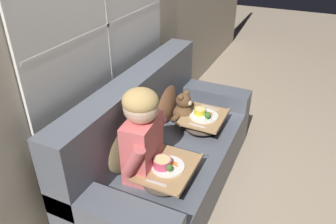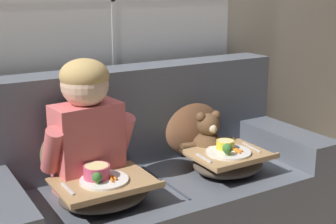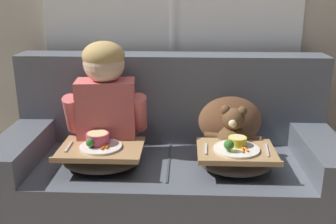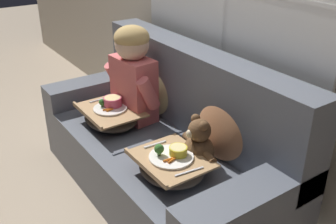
{
  "view_description": "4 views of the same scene",
  "coord_description": "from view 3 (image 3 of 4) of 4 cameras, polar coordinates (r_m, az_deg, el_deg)",
  "views": [
    {
      "loc": [
        -1.94,
        -0.87,
        2.0
      ],
      "look_at": [
        -0.01,
        0.03,
        0.73
      ],
      "focal_mm": 35.0,
      "sensor_mm": 36.0,
      "label": 1
    },
    {
      "loc": [
        -1.16,
        -2.02,
        1.42
      ],
      "look_at": [
        0.13,
        0.1,
        0.74
      ],
      "focal_mm": 50.0,
      "sensor_mm": 36.0,
      "label": 2
    },
    {
      "loc": [
        0.08,
        -2.1,
        1.36
      ],
      "look_at": [
        -0.01,
        0.12,
        0.66
      ],
      "focal_mm": 42.0,
      "sensor_mm": 36.0,
      "label": 3
    },
    {
      "loc": [
        1.85,
        -1.18,
        1.71
      ],
      "look_at": [
        0.08,
        0.04,
        0.64
      ],
      "focal_mm": 42.0,
      "sensor_mm": 36.0,
      "label": 4
    }
  ],
  "objects": [
    {
      "name": "throw_pillow_behind_teddy",
      "position": [
        2.46,
        8.96,
        -0.21
      ],
      "size": [
        0.42,
        0.2,
        0.43
      ],
      "color": "#B2754C",
      "rests_on": "couch"
    },
    {
      "name": "lap_tray_child",
      "position": [
        2.2,
        -9.69,
        -6.31
      ],
      "size": [
        0.45,
        0.36,
        0.19
      ],
      "color": "#473D33",
      "rests_on": "child_figure"
    },
    {
      "name": "lap_tray_teddy",
      "position": [
        2.17,
        9.82,
        -6.69
      ],
      "size": [
        0.42,
        0.35,
        0.19
      ],
      "color": "#473D33",
      "rests_on": "teddy_bear"
    },
    {
      "name": "throw_pillow_behind_child",
      "position": [
        2.49,
        -8.09,
        0.02
      ],
      "size": [
        0.43,
        0.21,
        0.44
      ],
      "color": "tan",
      "rests_on": "couch"
    },
    {
      "name": "teddy_bear",
      "position": [
        2.31,
        9.33,
        -3.32
      ],
      "size": [
        0.33,
        0.23,
        0.31
      ],
      "color": "brown",
      "rests_on": "couch"
    },
    {
      "name": "ground_plane",
      "position": [
        2.5,
        0.16,
        -15.36
      ],
      "size": [
        14.0,
        14.0,
        0.0
      ],
      "primitive_type": "plane",
      "color": "tan"
    },
    {
      "name": "child_figure",
      "position": [
        2.27,
        -9.07,
        2.58
      ],
      "size": [
        0.48,
        0.25,
        0.67
      ],
      "color": "#DB6666",
      "rests_on": "couch"
    },
    {
      "name": "couch",
      "position": [
        2.4,
        0.24,
        -7.52
      ],
      "size": [
        1.91,
        0.85,
        0.97
      ],
      "color": "#565B66",
      "rests_on": "ground_plane"
    }
  ]
}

